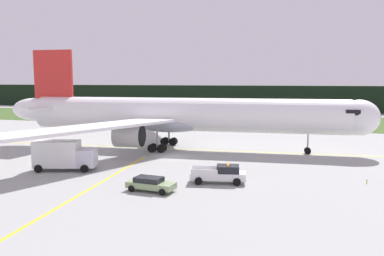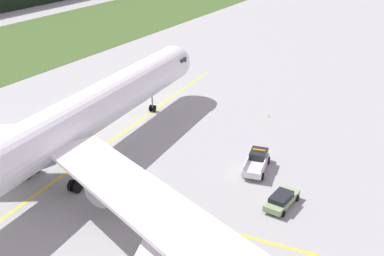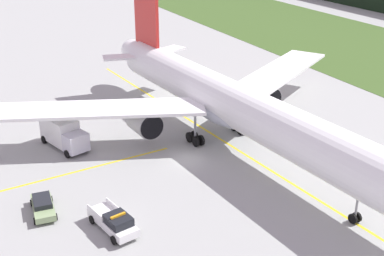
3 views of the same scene
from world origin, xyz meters
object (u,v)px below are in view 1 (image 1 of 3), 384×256
at_px(airliner, 179,115).
at_px(staff_car, 150,184).
at_px(catering_truck, 63,155).
at_px(ops_pickup_truck, 220,174).

distance_m(airliner, staff_car, 22.82).
bearing_deg(airliner, catering_truck, -114.65).
bearing_deg(catering_truck, airliner, 65.35).
height_order(catering_truck, staff_car, catering_truck).
relative_size(ops_pickup_truck, staff_car, 1.24).
relative_size(airliner, ops_pickup_truck, 9.60).
xyz_separation_m(ops_pickup_truck, staff_car, (-5.44, -4.77, -0.20)).
distance_m(ops_pickup_truck, staff_car, 7.24).
height_order(airliner, catering_truck, airliner).
relative_size(ops_pickup_truck, catering_truck, 0.80).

